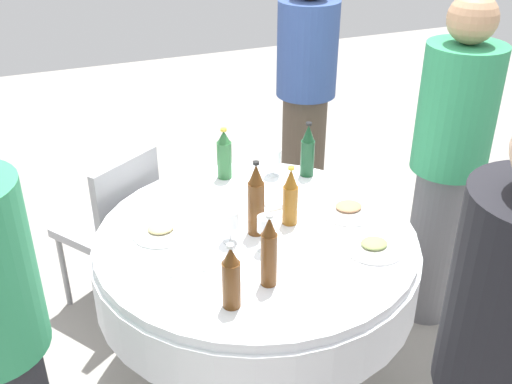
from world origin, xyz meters
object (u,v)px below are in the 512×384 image
object	(u,v)px
bottle_dark_green_far	(308,151)
wine_glass_front	(265,225)
bottle_brown_near	(269,252)
bottle_amber_mid	(290,198)
dining_table	(256,263)
chair_mid	(116,220)
wine_glass_mid	(273,156)
plate_east	(374,246)
person_right	(448,165)
bottle_green_outer	(224,155)
bottle_brown_front	(255,200)
plate_left	(161,231)
person_far	(305,101)
wine_glass_near	(230,220)
bottle_brown_right	(231,278)
plate_rear	(348,209)

from	to	relation	value
bottle_dark_green_far	wine_glass_front	distance (m)	0.67
bottle_brown_near	bottle_amber_mid	distance (m)	0.42
dining_table	chair_mid	world-z (taller)	chair_mid
bottle_amber_mid	chair_mid	size ratio (longest dim) A/B	0.30
bottle_amber_mid	wine_glass_mid	xyz separation A→B (m)	(-0.11, -0.42, -0.02)
bottle_dark_green_far	plate_east	world-z (taller)	bottle_dark_green_far
plate_east	person_right	xyz separation A→B (m)	(-0.59, -0.33, 0.09)
bottle_green_outer	person_right	size ratio (longest dim) A/B	0.16
dining_table	bottle_brown_front	distance (m)	0.30
chair_mid	plate_left	bearing A→B (deg)	-113.18
person_far	chair_mid	xyz separation A→B (m)	(1.20, 0.36, -0.33)
bottle_brown_front	wine_glass_near	world-z (taller)	bottle_brown_front
bottle_green_outer	bottle_brown_near	bearing A→B (deg)	81.00
wine_glass_near	person_far	size ratio (longest dim) A/B	0.09
bottle_dark_green_far	wine_glass_near	xyz separation A→B (m)	(0.54, 0.40, -0.03)
plate_left	plate_east	distance (m)	0.85
bottle_brown_front	plate_left	size ratio (longest dim) A/B	1.37
plate_left	bottle_brown_front	bearing A→B (deg)	159.09
bottle_brown_right	bottle_brown_near	distance (m)	0.18
person_far	plate_rear	bearing A→B (deg)	-71.05
dining_table	plate_east	distance (m)	0.50
plate_east	bottle_brown_near	bearing A→B (deg)	5.62
bottle_green_outer	wine_glass_mid	xyz separation A→B (m)	(-0.22, 0.07, -0.02)
wine_glass_near	plate_east	world-z (taller)	wine_glass_near
bottle_green_outer	person_right	distance (m)	1.03
wine_glass_mid	wine_glass_front	bearing A→B (deg)	63.52
bottle_green_outer	wine_glass_front	world-z (taller)	bottle_green_outer
bottle_brown_right	person_right	bearing A→B (deg)	-160.17
bottle_brown_front	plate_left	distance (m)	0.41
bottle_brown_front	chair_mid	xyz separation A→B (m)	(0.46, -0.68, -0.37)
dining_table	plate_east	world-z (taller)	plate_east
person_right	bottle_brown_near	bearing A→B (deg)	-73.21
bottle_brown_right	plate_left	bearing A→B (deg)	-78.38
bottle_green_outer	wine_glass_mid	bearing A→B (deg)	163.23
wine_glass_near	person_far	bearing A→B (deg)	-128.77
plate_rear	dining_table	bearing A→B (deg)	0.70
bottle_brown_near	chair_mid	world-z (taller)	bottle_brown_near
person_right	wine_glass_mid	bearing A→B (deg)	-122.31
plate_rear	person_right	bearing A→B (deg)	-175.55
plate_east	chair_mid	world-z (taller)	chair_mid
bottle_dark_green_far	chair_mid	distance (m)	1.00
plate_rear	chair_mid	bearing A→B (deg)	-37.15
person_far	chair_mid	world-z (taller)	person_far
bottle_brown_right	person_right	distance (m)	1.29
bottle_brown_front	bottle_brown_near	world-z (taller)	bottle_brown_front
bottle_brown_front	person_right	bearing A→B (deg)	-177.47
bottle_brown_near	wine_glass_mid	bearing A→B (deg)	-114.75
wine_glass_front	plate_rear	distance (m)	0.47
person_right	chair_mid	world-z (taller)	person_right
bottle_brown_right	bottle_dark_green_far	xyz separation A→B (m)	(-0.67, -0.78, 0.01)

